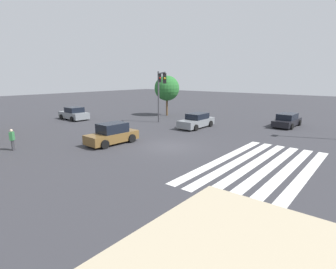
{
  "coord_description": "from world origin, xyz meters",
  "views": [
    {
      "loc": [
        -14.8,
        -12.13,
        5.15
      ],
      "look_at": [
        0.0,
        0.0,
        0.93
      ],
      "focal_mm": 28.0,
      "sensor_mm": 36.0,
      "label": 1
    }
  ],
  "objects_px": {
    "car_0": "(197,121)",
    "car_4": "(287,120)",
    "traffic_signal_mast": "(160,86)",
    "car_3": "(112,134)",
    "car_1": "(74,114)",
    "tree_corner_a": "(167,88)",
    "pedestrian": "(12,139)"
  },
  "relations": [
    {
      "from": "car_0",
      "to": "car_4",
      "type": "xyz_separation_m",
      "value": [
        6.53,
        -7.1,
        -0.03
      ]
    },
    {
      "from": "car_0",
      "to": "traffic_signal_mast",
      "type": "bearing_deg",
      "value": -58.51
    },
    {
      "from": "car_4",
      "to": "car_0",
      "type": "bearing_deg",
      "value": 133.81
    },
    {
      "from": "car_3",
      "to": "car_4",
      "type": "xyz_separation_m",
      "value": [
        16.39,
        -8.51,
        -0.09
      ]
    },
    {
      "from": "traffic_signal_mast",
      "to": "car_1",
      "type": "height_order",
      "value": "traffic_signal_mast"
    },
    {
      "from": "car_4",
      "to": "tree_corner_a",
      "type": "distance_m",
      "value": 15.43
    },
    {
      "from": "traffic_signal_mast",
      "to": "car_3",
      "type": "distance_m",
      "value": 8.78
    },
    {
      "from": "car_1",
      "to": "car_0",
      "type": "bearing_deg",
      "value": -158.13
    },
    {
      "from": "car_1",
      "to": "car_4",
      "type": "relative_size",
      "value": 0.93
    },
    {
      "from": "car_1",
      "to": "tree_corner_a",
      "type": "height_order",
      "value": "tree_corner_a"
    },
    {
      "from": "car_1",
      "to": "pedestrian",
      "type": "distance_m",
      "value": 13.94
    },
    {
      "from": "car_4",
      "to": "traffic_signal_mast",
      "type": "bearing_deg",
      "value": 130.88
    },
    {
      "from": "car_4",
      "to": "tree_corner_a",
      "type": "bearing_deg",
      "value": 97.87
    },
    {
      "from": "car_0",
      "to": "tree_corner_a",
      "type": "distance_m",
      "value": 9.72
    },
    {
      "from": "traffic_signal_mast",
      "to": "car_3",
      "type": "height_order",
      "value": "traffic_signal_mast"
    },
    {
      "from": "car_3",
      "to": "tree_corner_a",
      "type": "height_order",
      "value": "tree_corner_a"
    },
    {
      "from": "traffic_signal_mast",
      "to": "pedestrian",
      "type": "height_order",
      "value": "traffic_signal_mast"
    },
    {
      "from": "pedestrian",
      "to": "car_0",
      "type": "bearing_deg",
      "value": 26.34
    },
    {
      "from": "car_3",
      "to": "car_1",
      "type": "bearing_deg",
      "value": -107.26
    },
    {
      "from": "car_1",
      "to": "pedestrian",
      "type": "height_order",
      "value": "pedestrian"
    },
    {
      "from": "tree_corner_a",
      "to": "car_3",
      "type": "bearing_deg",
      "value": -155.99
    },
    {
      "from": "car_0",
      "to": "tree_corner_a",
      "type": "relative_size",
      "value": 0.87
    },
    {
      "from": "traffic_signal_mast",
      "to": "car_4",
      "type": "height_order",
      "value": "traffic_signal_mast"
    },
    {
      "from": "car_1",
      "to": "car_3",
      "type": "xyz_separation_m",
      "value": [
        -4.71,
        -13.21,
        0.06
      ]
    },
    {
      "from": "tree_corner_a",
      "to": "pedestrian",
      "type": "bearing_deg",
      "value": -172.88
    },
    {
      "from": "car_0",
      "to": "pedestrian",
      "type": "bearing_deg",
      "value": -19.73
    },
    {
      "from": "car_3",
      "to": "car_0",
      "type": "bearing_deg",
      "value": 174.27
    },
    {
      "from": "car_0",
      "to": "pedestrian",
      "type": "xyz_separation_m",
      "value": [
        -15.6,
        5.38,
        0.16
      ]
    },
    {
      "from": "traffic_signal_mast",
      "to": "tree_corner_a",
      "type": "distance_m",
      "value": 8.3
    },
    {
      "from": "car_0",
      "to": "car_1",
      "type": "height_order",
      "value": "car_1"
    },
    {
      "from": "car_0",
      "to": "car_3",
      "type": "bearing_deg",
      "value": -8.81
    },
    {
      "from": "traffic_signal_mast",
      "to": "car_4",
      "type": "bearing_deg",
      "value": 84.65
    }
  ]
}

